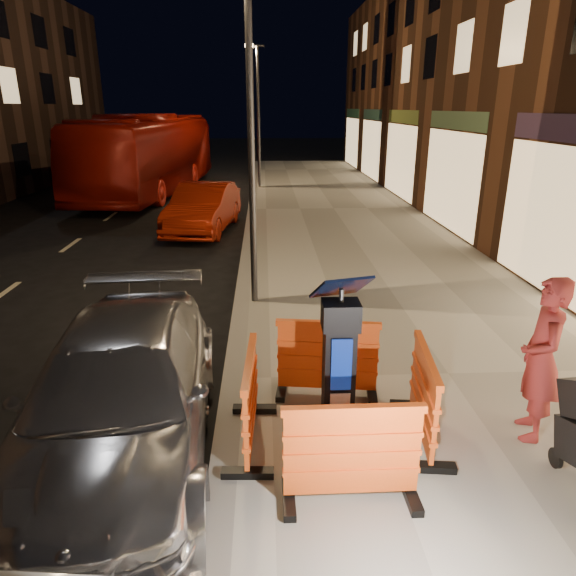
{
  "coord_description": "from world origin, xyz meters",
  "views": [
    {
      "loc": [
        0.47,
        -6.25,
        3.67
      ],
      "look_at": [
        0.8,
        1.0,
        1.1
      ],
      "focal_mm": 32.0,
      "sensor_mm": 36.0,
      "label": 1
    }
  ],
  "objects_px": {
    "barrier_back": "(327,359)",
    "barrier_kerbside": "(250,401)",
    "car_red": "(205,231)",
    "barrier_bldgside": "(424,397)",
    "car_silver": "(127,448)",
    "barrier_front": "(352,454)",
    "bus_doubledecker": "(153,193)",
    "man": "(541,359)",
    "parking_kiosk": "(339,366)"
  },
  "relations": [
    {
      "from": "barrier_bldgside",
      "to": "bus_doubledecker",
      "type": "relative_size",
      "value": 0.11
    },
    {
      "from": "barrier_back",
      "to": "barrier_kerbside",
      "type": "xyz_separation_m",
      "value": [
        -0.95,
        -0.95,
        0.0
      ]
    },
    {
      "from": "car_silver",
      "to": "barrier_kerbside",
      "type": "bearing_deg",
      "value": -10.27
    },
    {
      "from": "barrier_back",
      "to": "barrier_kerbside",
      "type": "distance_m",
      "value": 1.34
    },
    {
      "from": "barrier_front",
      "to": "bus_doubledecker",
      "type": "distance_m",
      "value": 20.41
    },
    {
      "from": "man",
      "to": "barrier_kerbside",
      "type": "bearing_deg",
      "value": -74.92
    },
    {
      "from": "barrier_bldgside",
      "to": "man",
      "type": "xyz_separation_m",
      "value": [
        1.25,
        0.01,
        0.43
      ]
    },
    {
      "from": "bus_doubledecker",
      "to": "man",
      "type": "bearing_deg",
      "value": -60.8
    },
    {
      "from": "barrier_kerbside",
      "to": "barrier_front",
      "type": "bearing_deg",
      "value": -132.29
    },
    {
      "from": "bus_doubledecker",
      "to": "car_silver",
      "type": "bearing_deg",
      "value": -73.57
    },
    {
      "from": "parking_kiosk",
      "to": "barrier_kerbside",
      "type": "height_order",
      "value": "parking_kiosk"
    },
    {
      "from": "car_silver",
      "to": "barrier_back",
      "type": "bearing_deg",
      "value": 14.3
    },
    {
      "from": "barrier_front",
      "to": "barrier_bldgside",
      "type": "bearing_deg",
      "value": 44.71
    },
    {
      "from": "barrier_front",
      "to": "barrier_kerbside",
      "type": "height_order",
      "value": "same"
    },
    {
      "from": "barrier_bldgside",
      "to": "car_red",
      "type": "bearing_deg",
      "value": 24.85
    },
    {
      "from": "barrier_front",
      "to": "barrier_bldgside",
      "type": "xyz_separation_m",
      "value": [
        0.95,
        0.95,
        0.0
      ]
    },
    {
      "from": "bus_doubledecker",
      "to": "barrier_bldgside",
      "type": "bearing_deg",
      "value": -64.14
    },
    {
      "from": "car_silver",
      "to": "man",
      "type": "height_order",
      "value": "man"
    },
    {
      "from": "man",
      "to": "barrier_bldgside",
      "type": "bearing_deg",
      "value": -74.73
    },
    {
      "from": "barrier_back",
      "to": "car_silver",
      "type": "distance_m",
      "value": 2.59
    },
    {
      "from": "barrier_kerbside",
      "to": "barrier_bldgside",
      "type": "bearing_deg",
      "value": -87.29
    },
    {
      "from": "barrier_front",
      "to": "car_silver",
      "type": "xyz_separation_m",
      "value": [
        -2.37,
        1.1,
        -0.66
      ]
    },
    {
      "from": "car_silver",
      "to": "barrier_bldgside",
      "type": "bearing_deg",
      "value": -6.93
    },
    {
      "from": "car_red",
      "to": "bus_doubledecker",
      "type": "bearing_deg",
      "value": 119.99
    },
    {
      "from": "barrier_front",
      "to": "car_silver",
      "type": "relative_size",
      "value": 0.27
    },
    {
      "from": "barrier_kerbside",
      "to": "parking_kiosk",
      "type": "bearing_deg",
      "value": -87.29
    },
    {
      "from": "barrier_kerbside",
      "to": "bus_doubledecker",
      "type": "height_order",
      "value": "bus_doubledecker"
    },
    {
      "from": "barrier_kerbside",
      "to": "bus_doubledecker",
      "type": "xyz_separation_m",
      "value": [
        -4.82,
        18.62,
        -0.66
      ]
    },
    {
      "from": "barrier_back",
      "to": "car_red",
      "type": "bearing_deg",
      "value": 112.5
    },
    {
      "from": "barrier_back",
      "to": "car_red",
      "type": "relative_size",
      "value": 0.3
    },
    {
      "from": "barrier_back",
      "to": "barrier_kerbside",
      "type": "height_order",
      "value": "same"
    },
    {
      "from": "barrier_back",
      "to": "bus_doubledecker",
      "type": "relative_size",
      "value": 0.11
    },
    {
      "from": "barrier_front",
      "to": "car_red",
      "type": "distance_m",
      "value": 12.26
    },
    {
      "from": "barrier_front",
      "to": "bus_doubledecker",
      "type": "relative_size",
      "value": 0.11
    },
    {
      "from": "parking_kiosk",
      "to": "barrier_kerbside",
      "type": "distance_m",
      "value": 1.03
    },
    {
      "from": "barrier_front",
      "to": "barrier_bldgside",
      "type": "distance_m",
      "value": 1.34
    },
    {
      "from": "barrier_front",
      "to": "bus_doubledecker",
      "type": "xyz_separation_m",
      "value": [
        -5.77,
        19.57,
        -0.66
      ]
    },
    {
      "from": "barrier_kerbside",
      "to": "car_silver",
      "type": "height_order",
      "value": "barrier_kerbside"
    },
    {
      "from": "barrier_bldgside",
      "to": "man",
      "type": "relative_size",
      "value": 0.7
    },
    {
      "from": "barrier_front",
      "to": "car_red",
      "type": "bearing_deg",
      "value": 102.23
    },
    {
      "from": "barrier_bldgside",
      "to": "barrier_back",
      "type": "bearing_deg",
      "value": 51.71
    },
    {
      "from": "parking_kiosk",
      "to": "bus_doubledecker",
      "type": "distance_m",
      "value": 19.52
    },
    {
      "from": "barrier_kerbside",
      "to": "barrier_bldgside",
      "type": "distance_m",
      "value": 1.9
    },
    {
      "from": "barrier_front",
      "to": "barrier_back",
      "type": "height_order",
      "value": "same"
    },
    {
      "from": "man",
      "to": "barrier_front",
      "type": "bearing_deg",
      "value": -51.57
    },
    {
      "from": "barrier_kerbside",
      "to": "man",
      "type": "height_order",
      "value": "man"
    },
    {
      "from": "parking_kiosk",
      "to": "bus_doubledecker",
      "type": "height_order",
      "value": "parking_kiosk"
    },
    {
      "from": "car_silver",
      "to": "car_red",
      "type": "bearing_deg",
      "value": 87.05
    },
    {
      "from": "barrier_front",
      "to": "barrier_bldgside",
      "type": "relative_size",
      "value": 1.0
    },
    {
      "from": "barrier_back",
      "to": "bus_doubledecker",
      "type": "xyz_separation_m",
      "value": [
        -5.77,
        17.67,
        -0.66
      ]
    }
  ]
}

